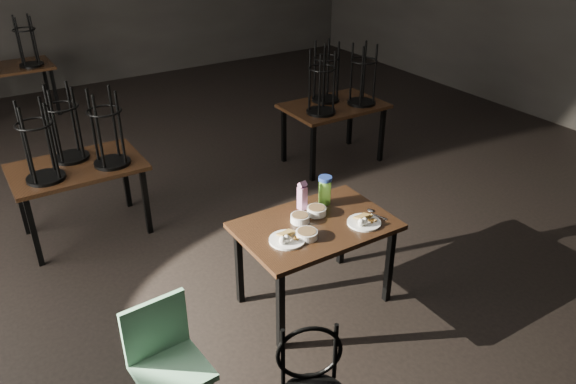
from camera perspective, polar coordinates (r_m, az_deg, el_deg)
main_table at (r=4.42m, az=2.78°, el=-4.12°), size 1.20×0.80×0.75m
plate_left at (r=4.15m, az=-0.09°, el=-4.73°), size 0.27×0.27×0.09m
plate_right at (r=4.40m, az=7.75°, el=-2.94°), size 0.26×0.26×0.09m
bowl_near at (r=4.38m, az=1.23°, el=-2.66°), size 0.15×0.15×0.06m
bowl_far at (r=4.49m, az=2.92°, el=-1.91°), size 0.16×0.16×0.06m
bowl_big at (r=4.19m, az=1.91°, el=-4.31°), size 0.16×0.16×0.06m
juice_carton at (r=4.52m, az=1.46°, el=-0.44°), size 0.07×0.07×0.25m
water_bottle at (r=4.61m, az=3.77°, el=0.23°), size 0.13×0.13×0.24m
spoon at (r=4.58m, az=8.50°, el=-1.96°), size 0.06×0.21×0.01m
school_chair at (r=3.62m, az=-12.27°, el=-16.10°), size 0.44×0.44×0.90m
bg_table_left at (r=5.64m, az=-20.73°, el=2.76°), size 1.20×0.80×1.48m
bg_table_right at (r=6.88m, az=4.77°, el=9.04°), size 1.20×0.80×1.48m
bg_table_far at (r=9.38m, az=-26.52°, el=11.29°), size 1.20×0.80×1.48m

